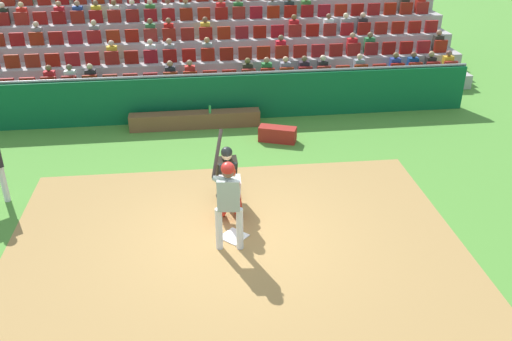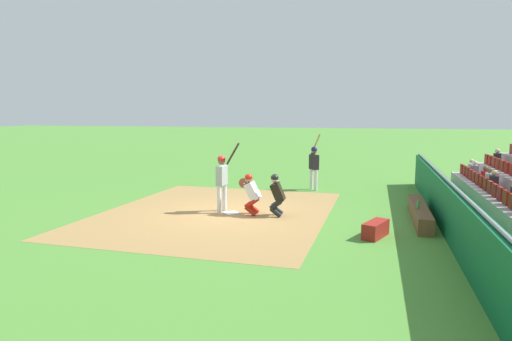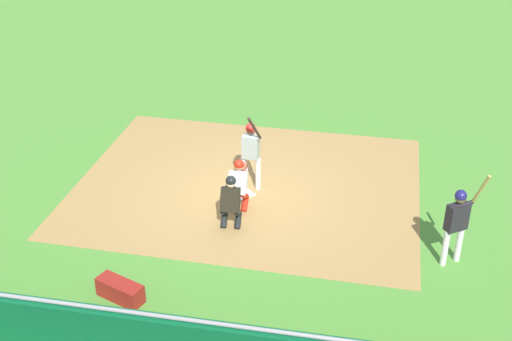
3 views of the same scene
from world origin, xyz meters
TOP-DOWN VIEW (x-y plane):
  - ground_plane at (0.00, 0.00)m, footprint 160.00×160.00m
  - infield_dirt_patch at (0.00, 0.50)m, footprint 8.64×6.97m
  - home_plate_marker at (0.00, 0.00)m, footprint 0.62×0.62m
  - batter_at_plate at (0.12, 0.34)m, footprint 0.55×0.72m
  - catcher_crouching at (0.02, -0.62)m, footprint 0.47×0.71m
  - home_plate_umpire at (0.00, -1.42)m, footprint 0.49×0.48m
  - dugout_wall at (0.00, -6.07)m, footprint 14.85×0.24m
  - dugout_bench at (0.56, -5.52)m, footprint 3.59×0.40m
  - water_bottle_on_bench at (0.14, -5.43)m, footprint 0.07×0.07m
  - equipment_duffel_bag at (-1.55, -4.30)m, footprint 1.03×0.69m
  - on_deck_batter at (4.83, -1.88)m, footprint 0.73×0.45m

SIDE VIEW (x-z plane):
  - ground_plane at x=0.00m, z-range 0.00..0.00m
  - infield_dirt_patch at x=0.00m, z-range 0.00..0.01m
  - home_plate_marker at x=0.00m, z-range 0.01..0.02m
  - equipment_duffel_bag at x=-1.55m, z-range 0.00..0.40m
  - dugout_bench at x=0.56m, z-range 0.00..0.44m
  - water_bottle_on_bench at x=0.14m, z-range 0.44..0.66m
  - dugout_wall at x=0.00m, z-range -0.03..1.34m
  - home_plate_umpire at x=0.00m, z-range 0.06..1.35m
  - catcher_crouching at x=0.02m, z-range 0.07..1.35m
  - on_deck_batter at x=4.83m, z-range -0.02..2.21m
  - batter_at_plate at x=0.12m, z-range 0.02..2.21m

